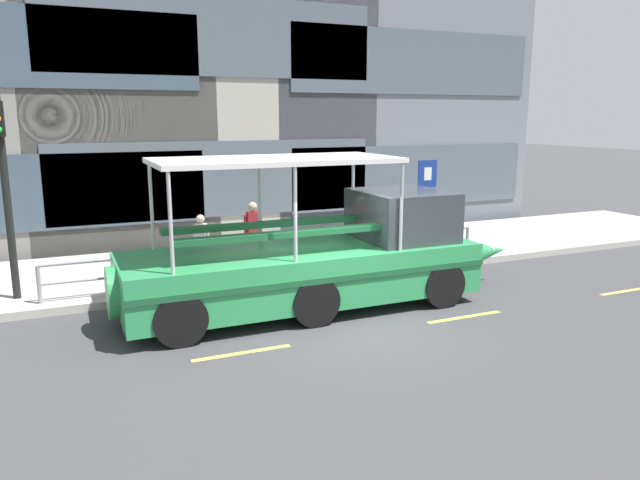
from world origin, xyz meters
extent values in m
plane|color=#3D3D3F|center=(0.00, 0.00, 0.00)|extent=(120.00, 120.00, 0.00)
cube|color=#A8A59E|center=(0.00, 5.60, 0.09)|extent=(32.00, 4.80, 0.18)
cube|color=#B2ADA3|center=(0.00, 3.11, 0.09)|extent=(32.00, 0.18, 0.18)
cube|color=#DBD64C|center=(-2.40, -0.50, 0.00)|extent=(1.80, 0.12, 0.01)
cube|color=#DBD64C|center=(2.40, -0.50, 0.00)|extent=(1.80, 0.12, 0.01)
cube|color=#DBD64C|center=(7.20, -0.50, 0.00)|extent=(1.80, 0.12, 0.01)
cube|color=#4C5660|center=(-0.41, 8.37, 2.15)|extent=(10.25, 0.06, 2.37)
cube|color=#4C5660|center=(-0.41, 8.37, 6.46)|extent=(10.25, 0.06, 2.37)
cube|color=#4C5660|center=(6.72, 8.37, 1.98)|extent=(9.46, 0.06, 2.18)
cube|color=#4C5660|center=(6.72, 8.37, 5.94)|extent=(9.46, 0.06, 2.18)
cylinder|color=gray|center=(-0.12, 3.45, 1.00)|extent=(11.11, 0.07, 0.07)
cylinder|color=gray|center=(-0.12, 3.45, 0.59)|extent=(11.11, 0.06, 0.06)
cylinder|color=gray|center=(-5.68, 3.45, 0.59)|extent=(0.09, 0.09, 0.82)
cylinder|color=gray|center=(-4.09, 3.45, 0.59)|extent=(0.09, 0.09, 0.82)
cylinder|color=gray|center=(-2.50, 3.45, 0.59)|extent=(0.09, 0.09, 0.82)
cylinder|color=gray|center=(-0.92, 3.45, 0.59)|extent=(0.09, 0.09, 0.82)
cylinder|color=gray|center=(0.67, 3.45, 0.59)|extent=(0.09, 0.09, 0.82)
cylinder|color=gray|center=(2.26, 3.45, 0.59)|extent=(0.09, 0.09, 0.82)
cylinder|color=gray|center=(3.84, 3.45, 0.59)|extent=(0.09, 0.09, 0.82)
cylinder|color=gray|center=(5.43, 3.45, 0.59)|extent=(0.09, 0.09, 0.82)
cylinder|color=black|center=(-6.15, 4.10, 2.39)|extent=(0.16, 0.16, 4.42)
cylinder|color=#4C4F54|center=(4.34, 4.00, 1.53)|extent=(0.08, 0.08, 2.69)
cube|color=navy|center=(4.34, 3.95, 2.52)|extent=(0.60, 0.04, 0.76)
cube|color=white|center=(4.34, 3.93, 2.52)|extent=(0.24, 0.01, 0.36)
cube|color=#2D9351|center=(-0.47, 1.43, 0.81)|extent=(7.59, 2.51, 1.07)
cone|color=#2D9351|center=(4.17, 1.43, 0.81)|extent=(1.71, 1.02, 1.02)
cylinder|color=#2D9351|center=(-4.27, 1.43, 0.81)|extent=(0.38, 1.02, 1.02)
cube|color=#19512C|center=(-0.47, 0.15, 0.95)|extent=(7.59, 0.04, 0.12)
sphere|color=white|center=(4.60, 1.43, 0.86)|extent=(0.22, 0.22, 0.22)
cube|color=#33383D|center=(1.99, 1.43, 1.90)|extent=(1.90, 2.11, 1.09)
cube|color=silver|center=(-1.04, 1.43, 3.22)|extent=(4.93, 2.31, 0.10)
cylinder|color=#B2B2B7|center=(1.30, 2.53, 2.26)|extent=(0.07, 0.07, 1.83)
cylinder|color=#B2B2B7|center=(1.30, 0.32, 2.26)|extent=(0.07, 0.07, 1.83)
cylinder|color=#B2B2B7|center=(-1.04, 2.53, 2.26)|extent=(0.07, 0.07, 1.83)
cylinder|color=#B2B2B7|center=(-1.04, 0.32, 2.26)|extent=(0.07, 0.07, 1.83)
cylinder|color=#B2B2B7|center=(-3.39, 2.53, 2.26)|extent=(0.07, 0.07, 1.83)
cylinder|color=#B2B2B7|center=(-3.39, 0.32, 2.26)|extent=(0.07, 0.07, 1.83)
cube|color=#19512C|center=(-1.04, 2.03, 1.80)|extent=(4.54, 0.28, 0.12)
cube|color=#19512C|center=(-1.04, 0.83, 1.80)|extent=(4.54, 0.28, 0.12)
cylinder|color=black|center=(2.37, 2.58, 0.50)|extent=(1.00, 0.28, 1.00)
cylinder|color=black|center=(2.37, 0.27, 0.50)|extent=(1.00, 0.28, 1.00)
cylinder|color=black|center=(-0.66, 2.58, 0.50)|extent=(1.00, 0.28, 1.00)
cylinder|color=black|center=(-0.66, 0.27, 0.50)|extent=(1.00, 0.28, 1.00)
cylinder|color=black|center=(-3.32, 2.58, 0.50)|extent=(1.00, 0.28, 1.00)
cylinder|color=black|center=(-3.32, 0.27, 0.50)|extent=(1.00, 0.28, 1.00)
cylinder|color=#1E2338|center=(2.38, 4.57, 0.57)|extent=(0.10, 0.10, 0.78)
cylinder|color=#1E2338|center=(2.44, 4.71, 0.57)|extent=(0.10, 0.10, 0.78)
cube|color=#236B47|center=(2.41, 4.64, 1.23)|extent=(0.27, 0.33, 0.55)
cylinder|color=#236B47|center=(2.34, 4.46, 1.21)|extent=(0.07, 0.07, 0.50)
cylinder|color=#236B47|center=(2.48, 4.82, 1.21)|extent=(0.07, 0.07, 0.50)
sphere|color=#936B4C|center=(2.41, 4.64, 1.64)|extent=(0.21, 0.21, 0.21)
cylinder|color=#1E2338|center=(-0.46, 4.63, 0.61)|extent=(0.11, 0.11, 0.87)
cylinder|color=#1E2338|center=(-0.63, 4.62, 0.61)|extent=(0.11, 0.11, 0.87)
cube|color=maroon|center=(-0.54, 4.63, 1.35)|extent=(0.34, 0.21, 0.61)
cylinder|color=maroon|center=(-0.33, 4.64, 1.32)|extent=(0.08, 0.08, 0.55)
cylinder|color=maroon|center=(-0.76, 4.61, 1.32)|extent=(0.08, 0.08, 0.55)
sphere|color=tan|center=(-0.54, 4.63, 1.80)|extent=(0.24, 0.24, 0.24)
cylinder|color=#1E2338|center=(-1.87, 4.52, 0.56)|extent=(0.10, 0.10, 0.75)
cylinder|color=#1E2338|center=(-1.99, 4.61, 0.56)|extent=(0.10, 0.10, 0.75)
cube|color=#B7B2A8|center=(-1.93, 4.56, 1.20)|extent=(0.32, 0.30, 0.53)
cylinder|color=#B7B2A8|center=(-1.79, 4.45, 1.17)|extent=(0.07, 0.07, 0.48)
cylinder|color=#B7B2A8|center=(-2.08, 4.67, 1.17)|extent=(0.07, 0.07, 0.48)
sphere|color=beige|center=(-1.93, 4.56, 1.59)|extent=(0.21, 0.21, 0.21)
camera|label=1|loc=(-5.17, -10.21, 4.12)|focal=33.79mm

